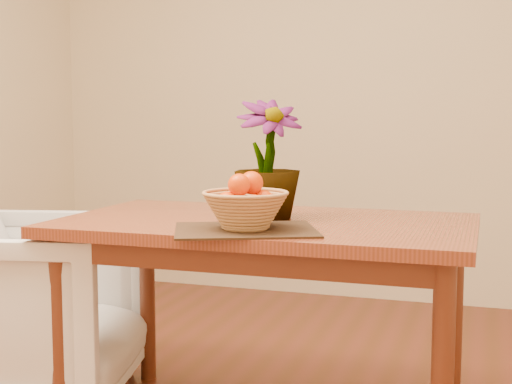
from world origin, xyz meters
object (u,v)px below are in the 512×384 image
(potted_plant, at_px, (268,159))
(armchair, at_px, (30,301))
(table, at_px, (266,245))
(wicker_basket, at_px, (245,212))

(potted_plant, height_order, armchair, potted_plant)
(table, relative_size, armchair, 1.75)
(table, distance_m, armchair, 0.97)
(table, xyz_separation_m, wicker_basket, (0.01, -0.25, 0.15))
(table, xyz_separation_m, potted_plant, (-0.00, 0.03, 0.30))
(table, distance_m, wicker_basket, 0.29)
(table, relative_size, potted_plant, 3.38)
(table, distance_m, potted_plant, 0.30)
(potted_plant, relative_size, armchair, 0.52)
(wicker_basket, bearing_deg, table, 93.14)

